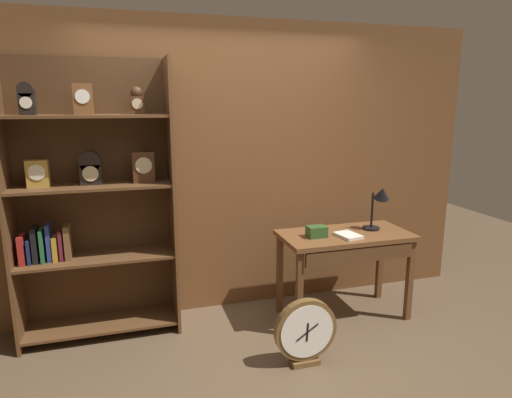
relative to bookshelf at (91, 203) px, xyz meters
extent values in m
plane|color=brown|center=(1.16, -1.13, -1.11)|extent=(10.00, 10.00, 0.00)
cube|color=brown|center=(1.16, 0.21, 0.19)|extent=(4.80, 0.05, 2.60)
cube|color=brown|center=(-0.58, -0.04, 0.01)|extent=(0.02, 0.40, 2.24)
cube|color=brown|center=(0.63, -0.04, 0.01)|extent=(0.02, 0.40, 2.24)
cube|color=#4B2F1A|center=(0.03, 0.15, 0.01)|extent=(1.24, 0.01, 2.24)
cube|color=brown|center=(0.03, -0.04, -1.02)|extent=(1.19, 0.38, 0.02)
cube|color=brown|center=(0.03, -0.04, -0.44)|extent=(1.19, 0.38, 0.02)
cube|color=brown|center=(0.03, -0.04, 0.14)|extent=(1.19, 0.38, 0.02)
cube|color=brown|center=(0.03, -0.04, 0.68)|extent=(1.19, 0.38, 0.02)
cube|color=black|center=(-0.37, -0.07, 0.76)|extent=(0.11, 0.09, 0.15)
cylinder|color=black|center=(-0.37, -0.07, 0.87)|extent=(0.11, 0.09, 0.11)
cylinder|color=silver|center=(-0.37, -0.12, 0.78)|extent=(0.08, 0.01, 0.08)
cube|color=#B28C38|center=(-0.35, -0.03, 0.25)|extent=(0.16, 0.09, 0.21)
cylinder|color=silver|center=(-0.35, -0.08, 0.27)|extent=(0.12, 0.01, 0.12)
cube|color=brown|center=(0.01, -0.07, 0.80)|extent=(0.13, 0.09, 0.23)
cylinder|color=white|center=(0.01, -0.12, 0.82)|extent=(0.10, 0.01, 0.10)
cube|color=black|center=(0.02, -0.02, 0.23)|extent=(0.16, 0.08, 0.16)
cylinder|color=black|center=(0.02, -0.02, 0.33)|extent=(0.16, 0.08, 0.16)
cylinder|color=#C6B78C|center=(0.02, -0.06, 0.24)|extent=(0.12, 0.01, 0.12)
cube|color=#472816|center=(0.40, -0.02, 0.76)|extent=(0.11, 0.10, 0.14)
sphere|color=#472816|center=(0.40, -0.02, 0.85)|extent=(0.09, 0.09, 0.09)
cylinder|color=#C6B78C|center=(0.40, -0.07, 0.77)|extent=(0.08, 0.01, 0.08)
cube|color=#472816|center=(0.42, -0.05, 0.27)|extent=(0.17, 0.08, 0.25)
cylinder|color=#C6B78C|center=(0.42, -0.09, 0.29)|extent=(0.13, 0.01, 0.13)
cube|color=maroon|center=(-0.51, -0.06, -0.32)|extent=(0.04, 0.16, 0.23)
cube|color=#19234C|center=(-0.46, -0.05, -0.34)|extent=(0.02, 0.17, 0.19)
cube|color=black|center=(-0.42, -0.04, -0.29)|extent=(0.04, 0.16, 0.28)
cube|color=#236638|center=(-0.37, -0.05, -0.30)|extent=(0.03, 0.15, 0.26)
cube|color=navy|center=(-0.32, -0.04, -0.29)|extent=(0.03, 0.14, 0.29)
cube|color=#B78C2D|center=(-0.28, -0.05, -0.34)|extent=(0.04, 0.13, 0.19)
cube|color=maroon|center=(-0.24, -0.03, -0.31)|extent=(0.03, 0.15, 0.24)
cube|color=brown|center=(-0.19, -0.05, -0.30)|extent=(0.04, 0.13, 0.27)
cube|color=brown|center=(2.09, -0.32, -0.36)|extent=(1.14, 0.57, 0.04)
cube|color=brown|center=(1.57, -0.56, -0.75)|extent=(0.05, 0.05, 0.73)
cube|color=brown|center=(2.60, -0.56, -0.75)|extent=(0.05, 0.05, 0.73)
cube|color=brown|center=(1.57, -0.08, -0.75)|extent=(0.05, 0.05, 0.73)
cube|color=brown|center=(2.60, -0.08, -0.75)|extent=(0.05, 0.05, 0.73)
cube|color=#55351C|center=(2.09, -0.59, -0.45)|extent=(0.97, 0.03, 0.12)
cylinder|color=black|center=(2.37, -0.27, -0.33)|extent=(0.15, 0.15, 0.02)
cylinder|color=black|center=(2.37, -0.27, -0.16)|extent=(0.02, 0.02, 0.32)
cone|color=black|center=(2.43, -0.32, 0.00)|extent=(0.17, 0.19, 0.14)
cube|color=#2D5123|center=(1.80, -0.35, -0.29)|extent=(0.16, 0.12, 0.09)
cube|color=silver|center=(2.06, -0.42, -0.33)|extent=(0.20, 0.25, 0.02)
cube|color=brown|center=(1.46, -0.94, -1.09)|extent=(0.21, 0.11, 0.04)
cylinder|color=brown|center=(1.46, -0.94, -0.84)|extent=(0.47, 0.06, 0.47)
cylinder|color=white|center=(1.46, -0.97, -0.84)|extent=(0.41, 0.01, 0.41)
cube|color=black|center=(1.46, -0.98, -0.84)|extent=(0.02, 0.01, 0.14)
cube|color=black|center=(1.46, -0.98, -0.84)|extent=(0.17, 0.01, 0.12)
camera|label=1|loc=(0.28, -3.64, 0.78)|focal=31.02mm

